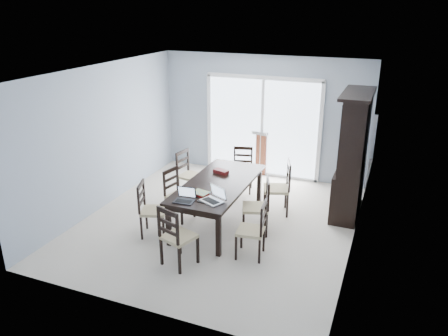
{
  "coord_description": "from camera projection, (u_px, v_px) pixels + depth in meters",
  "views": [
    {
      "loc": [
        2.63,
        -6.27,
        3.58
      ],
      "look_at": [
        0.11,
        0.0,
        1.02
      ],
      "focal_mm": 35.0,
      "sensor_mm": 36.0,
      "label": 1
    }
  ],
  "objects": [
    {
      "name": "floor",
      "position": [
        218.0,
        222.0,
        7.62
      ],
      "size": [
        5.0,
        5.0,
        0.0
      ],
      "primitive_type": "plane",
      "color": "beige",
      "rests_on": "ground"
    },
    {
      "name": "ceiling",
      "position": [
        218.0,
        71.0,
        6.7
      ],
      "size": [
        5.0,
        5.0,
        0.0
      ],
      "primitive_type": "plane",
      "rotation": [
        3.14,
        0.0,
        0.0
      ],
      "color": "white",
      "rests_on": "back_wall"
    },
    {
      "name": "back_wall",
      "position": [
        263.0,
        117.0,
        9.33
      ],
      "size": [
        4.5,
        0.02,
        2.6
      ],
      "primitive_type": "cube",
      "color": "#8F9BAB",
      "rests_on": "floor"
    },
    {
      "name": "wall_left",
      "position": [
        104.0,
        137.0,
        7.95
      ],
      "size": [
        0.02,
        5.0,
        2.6
      ],
      "primitive_type": "cube",
      "color": "#8F9BAB",
      "rests_on": "floor"
    },
    {
      "name": "wall_right",
      "position": [
        360.0,
        170.0,
        6.38
      ],
      "size": [
        0.02,
        5.0,
        2.6
      ],
      "primitive_type": "cube",
      "color": "#8F9BAB",
      "rests_on": "floor"
    },
    {
      "name": "balcony",
      "position": [
        273.0,
        162.0,
        10.68
      ],
      "size": [
        4.5,
        2.0,
        0.1
      ],
      "primitive_type": "cube",
      "color": "gray",
      "rests_on": "ground"
    },
    {
      "name": "railing",
      "position": [
        285.0,
        128.0,
        11.33
      ],
      "size": [
        4.5,
        0.06,
        1.1
      ],
      "primitive_type": "cube",
      "color": "#99999E",
      "rests_on": "balcony"
    },
    {
      "name": "dining_table",
      "position": [
        218.0,
        187.0,
        7.38
      ],
      "size": [
        1.0,
        2.2,
        0.75
      ],
      "color": "black",
      "rests_on": "floor"
    },
    {
      "name": "china_hutch",
      "position": [
        352.0,
        156.0,
        7.62
      ],
      "size": [
        0.5,
        1.38,
        2.2
      ],
      "color": "black",
      "rests_on": "floor"
    },
    {
      "name": "sliding_door",
      "position": [
        262.0,
        127.0,
        9.39
      ],
      "size": [
        2.52,
        0.05,
        2.18
      ],
      "color": "silver",
      "rests_on": "floor"
    },
    {
      "name": "chair_left_near",
      "position": [
        148.0,
        203.0,
        7.03
      ],
      "size": [
        0.51,
        0.5,
        1.05
      ],
      "rotation": [
        0.0,
        0.0,
        -1.25
      ],
      "color": "black",
      "rests_on": "floor"
    },
    {
      "name": "chair_left_mid",
      "position": [
        176.0,
        189.0,
        7.61
      ],
      "size": [
        0.47,
        0.46,
        1.04
      ],
      "rotation": [
        0.0,
        0.0,
        -1.78
      ],
      "color": "black",
      "rests_on": "floor"
    },
    {
      "name": "chair_left_far",
      "position": [
        187.0,
        169.0,
        8.49
      ],
      "size": [
        0.47,
        0.46,
        1.06
      ],
      "rotation": [
        0.0,
        0.0,
        -1.75
      ],
      "color": "black",
      "rests_on": "floor"
    },
    {
      "name": "chair_right_near",
      "position": [
        257.0,
        224.0,
        6.4
      ],
      "size": [
        0.44,
        0.43,
        1.03
      ],
      "rotation": [
        0.0,
        0.0,
        1.68
      ],
      "color": "black",
      "rests_on": "floor"
    },
    {
      "name": "chair_right_mid",
      "position": [
        261.0,
        200.0,
        7.09
      ],
      "size": [
        0.54,
        0.53,
        1.09
      ],
      "rotation": [
        0.0,
        0.0,
        1.92
      ],
      "color": "black",
      "rests_on": "floor"
    },
    {
      "name": "chair_right_far",
      "position": [
        282.0,
        182.0,
        7.76
      ],
      "size": [
        0.56,
        0.55,
        1.14
      ],
      "rotation": [
        0.0,
        0.0,
        1.9
      ],
      "color": "black",
      "rests_on": "floor"
    },
    {
      "name": "chair_end_near",
      "position": [
        174.0,
        231.0,
        6.13
      ],
      "size": [
        0.52,
        0.53,
        1.1
      ],
      "rotation": [
        0.0,
        0.0,
        -0.32
      ],
      "color": "black",
      "rests_on": "floor"
    },
    {
      "name": "chair_end_far",
      "position": [
        243.0,
        164.0,
        8.78
      ],
      "size": [
        0.47,
        0.48,
        1.02
      ],
      "rotation": [
        0.0,
        0.0,
        3.39
      ],
      "color": "black",
      "rests_on": "floor"
    },
    {
      "name": "laptop_dark",
      "position": [
        184.0,
        199.0,
        6.62
      ],
      "size": [
        0.32,
        0.24,
        0.21
      ],
      "rotation": [
        0.0,
        0.0,
        0.09
      ],
      "color": "black",
      "rests_on": "dining_table"
    },
    {
      "name": "laptop_silver",
      "position": [
        212.0,
        198.0,
        6.62
      ],
      "size": [
        0.41,
        0.36,
        0.23
      ],
      "rotation": [
        0.0,
        0.0,
        -0.45
      ],
      "color": "silver",
      "rests_on": "dining_table"
    },
    {
      "name": "book_stack",
      "position": [
        200.0,
        193.0,
        6.88
      ],
      "size": [
        0.3,
        0.25,
        0.04
      ],
      "rotation": [
        0.0,
        0.0,
        -0.35
      ],
      "color": "maroon",
      "rests_on": "dining_table"
    },
    {
      "name": "cell_phone",
      "position": [
        201.0,
        202.0,
        6.62
      ],
      "size": [
        0.12,
        0.06,
        0.01
      ],
      "primitive_type": "cube",
      "rotation": [
        0.0,
        0.0,
        -0.09
      ],
      "color": "black",
      "rests_on": "dining_table"
    },
    {
      "name": "game_box",
      "position": [
        221.0,
        172.0,
        7.73
      ],
      "size": [
        0.29,
        0.2,
        0.07
      ],
      "primitive_type": "cube",
      "rotation": [
        0.0,
        0.0,
        -0.28
      ],
      "color": "#501010",
      "rests_on": "dining_table"
    },
    {
      "name": "hot_tub",
      "position": [
        250.0,
        139.0,
        10.62
      ],
      "size": [
        2.23,
        2.08,
        0.97
      ],
      "rotation": [
        0.0,
        0.0,
        -0.25
      ],
      "color": "maroon",
      "rests_on": "balcony"
    }
  ]
}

